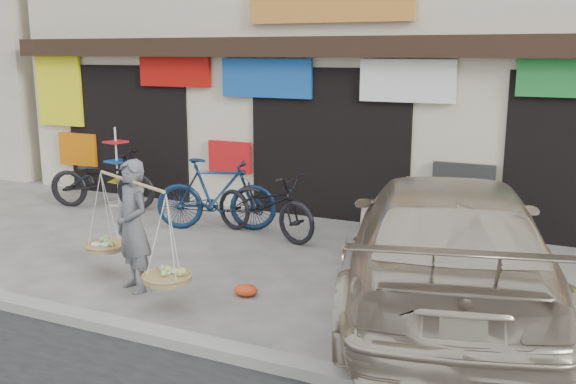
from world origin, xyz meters
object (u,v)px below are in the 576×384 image
at_px(bike_3, 101,180).
at_px(display_rack, 117,174).
at_px(bike_1, 216,194).
at_px(bike_2, 265,204).
at_px(street_vendor, 133,231).
at_px(bike_0, 103,180).
at_px(suv, 446,243).

xyz_separation_m(bike_3, display_rack, (0.11, 0.36, 0.06)).
height_order(bike_1, display_rack, display_rack).
xyz_separation_m(bike_2, display_rack, (-3.67, 0.78, 0.08)).
bearing_deg(street_vendor, display_rack, 156.68).
distance_m(street_vendor, bike_0, 4.67).
bearing_deg(bike_1, bike_2, -112.10).
bearing_deg(display_rack, street_vendor, -47.72).
height_order(bike_1, bike_2, bike_1).
xyz_separation_m(bike_0, bike_1, (2.79, -0.40, 0.06)).
xyz_separation_m(street_vendor, bike_2, (0.38, 2.84, -0.24)).
xyz_separation_m(bike_1, display_rack, (-2.74, 0.76, 0.00)).
height_order(bike_3, suv, suv).
height_order(bike_0, suv, suv).
xyz_separation_m(bike_0, bike_2, (3.72, -0.42, -0.01)).
bearing_deg(display_rack, suv, -20.00).
bearing_deg(bike_1, bike_3, 60.66).
height_order(street_vendor, bike_0, street_vendor).
distance_m(bike_2, bike_3, 3.80).
height_order(bike_2, suv, suv).
bearing_deg(bike_3, bike_0, -104.70).
height_order(street_vendor, bike_1, street_vendor).
height_order(bike_0, display_rack, display_rack).
relative_size(street_vendor, bike_1, 1.00).
distance_m(bike_2, display_rack, 3.75).
relative_size(bike_1, display_rack, 1.33).
distance_m(bike_3, display_rack, 0.38).
bearing_deg(display_rack, bike_3, -106.35).
height_order(bike_1, bike_3, bike_1).
bearing_deg(display_rack, bike_0, -98.07).
distance_m(suv, display_rack, 7.40).
distance_m(street_vendor, bike_3, 4.71).
bearing_deg(bike_0, bike_3, 75.30).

